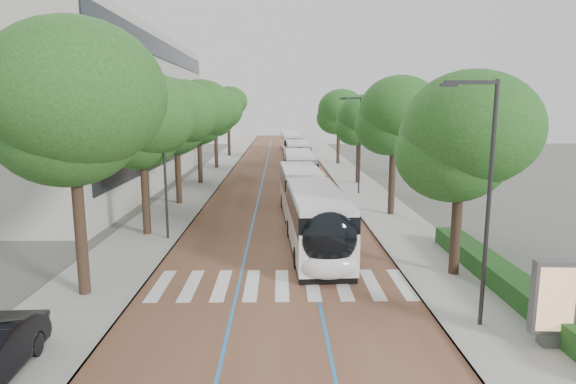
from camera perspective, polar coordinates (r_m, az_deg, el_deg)
The scene contains 22 objects.
ground at distance 19.36m, azimuth -1.30°, elevation -12.05°, with size 160.00×160.00×0.00m, color #51544C.
road at distance 58.40m, azimuth -1.12°, elevation 2.84°, with size 11.00×140.00×0.02m, color brown.
sidewalk_left at distance 58.89m, azimuth -8.45°, elevation 2.84°, with size 4.00×140.00×0.12m, color #97958F.
sidewalk_right at distance 58.86m, azimuth 6.21°, elevation 2.89°, with size 4.00×140.00×0.12m, color #97958F.
kerb_left at distance 58.67m, azimuth -6.61°, elevation 2.86°, with size 0.20×140.00×0.14m, color gray.
kerb_right at distance 58.65m, azimuth 4.36°, elevation 2.89°, with size 0.20×140.00×0.14m, color gray.
zebra_crossing at distance 20.28m, azimuth -0.72°, elevation -10.92°, with size 10.55×3.60×0.01m.
lane_line_left at distance 58.42m, azimuth -2.70°, elevation 2.85°, with size 0.12×126.00×0.01m, color #236FB0.
lane_line_right at distance 58.42m, azimuth 0.45°, elevation 2.86°, with size 0.12×126.00×0.01m, color #236FB0.
office_building at distance 49.95m, azimuth -24.41°, elevation 8.80°, with size 18.11×40.00×14.00m.
hedge at distance 21.17m, azimuth 24.53°, elevation -9.52°, with size 1.20×14.00×0.80m, color #194417.
streetlight_near at distance 16.48m, azimuth 22.25°, elevation 0.72°, with size 1.82×0.20×8.00m.
streetlight_far at distance 40.55m, azimuth 8.27°, elevation 6.42°, with size 1.82×0.20×8.00m.
lamp_post_left at distance 26.86m, azimuth -14.40°, elevation 2.95°, with size 0.14×0.14×8.00m, color #29282B.
trees_left at distance 41.71m, azimuth -11.68°, elevation 8.97°, with size 6.44×60.80×9.86m.
trees_right at distance 41.49m, azimuth 9.62°, elevation 8.34°, with size 5.95×47.79×9.01m.
lead_bus at distance 27.86m, azimuth 2.46°, elevation -1.70°, with size 3.26×18.48×3.20m.
bus_queued_0 at distance 43.34m, azimuth 1.40°, elevation 2.50°, with size 2.56×12.40×3.20m.
bus_queued_1 at distance 56.50m, azimuth 1.16°, elevation 4.25°, with size 2.62×12.42×3.20m.
bus_queued_2 at distance 70.47m, azimuth 0.51°, elevation 5.38°, with size 2.64×12.42×3.20m.
bus_queued_3 at distance 82.66m, azimuth 0.15°, elevation 6.06°, with size 3.00×12.49×3.20m.
ad_panel at distance 16.79m, azimuth 28.94°, elevation -11.30°, with size 1.30×0.53×2.67m.
Camera 1 is at (0.11, -17.95, 7.26)m, focal length 30.00 mm.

